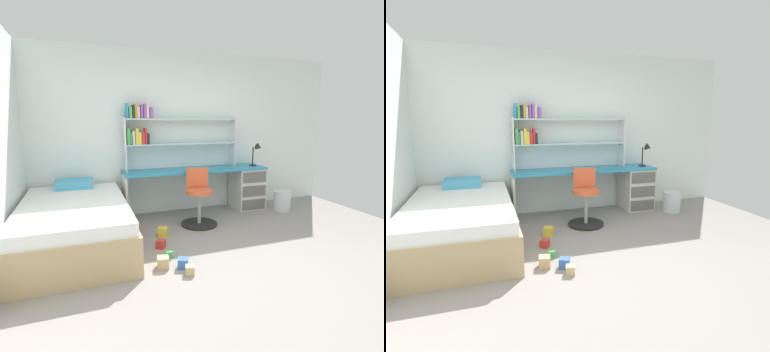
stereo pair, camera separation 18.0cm
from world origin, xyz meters
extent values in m
cube|color=gray|center=(0.00, 0.00, -0.01)|extent=(5.56, 5.69, 0.02)
cube|color=silver|center=(0.00, 2.37, 1.28)|extent=(5.56, 0.06, 2.56)
cube|color=teal|center=(0.20, 2.07, 0.71)|extent=(2.32, 0.51, 0.04)
cube|color=beige|center=(1.12, 2.07, 0.35)|extent=(0.47, 0.48, 0.69)
cube|color=beige|center=(-0.95, 2.07, 0.35)|extent=(0.03, 0.46, 0.69)
cube|color=#5E5B57|center=(1.12, 1.82, 0.12)|extent=(0.43, 0.01, 0.18)
cube|color=#5E5B57|center=(1.12, 1.82, 0.35)|extent=(0.43, 0.01, 0.18)
cube|color=#5E5B57|center=(1.12, 1.82, 0.58)|extent=(0.43, 0.01, 0.18)
cube|color=silver|center=(-0.90, 2.20, 1.14)|extent=(0.02, 0.22, 0.81)
cube|color=silver|center=(0.89, 2.20, 1.14)|extent=(0.02, 0.22, 0.81)
cube|color=silver|center=(0.00, 2.20, 1.13)|extent=(1.78, 0.22, 0.02)
cube|color=silver|center=(0.00, 2.20, 1.51)|extent=(1.78, 0.22, 0.02)
cube|color=#4CA559|center=(-0.85, 2.20, 1.26)|extent=(0.04, 0.15, 0.24)
cube|color=#4CA559|center=(-0.81, 2.20, 1.23)|extent=(0.02, 0.13, 0.18)
cube|color=beige|center=(-0.77, 2.20, 1.24)|extent=(0.04, 0.17, 0.20)
cube|color=yellow|center=(-0.73, 2.20, 1.25)|extent=(0.04, 0.20, 0.23)
cube|color=yellow|center=(-0.68, 2.20, 1.23)|extent=(0.04, 0.20, 0.19)
cube|color=red|center=(-0.63, 2.20, 1.23)|extent=(0.04, 0.16, 0.18)
cube|color=red|center=(-0.59, 2.20, 1.26)|extent=(0.03, 0.13, 0.24)
cube|color=#26262D|center=(-0.55, 2.20, 1.22)|extent=(0.02, 0.19, 0.17)
cube|color=#338CBF|center=(-0.85, 2.20, 1.63)|extent=(0.03, 0.15, 0.22)
cube|color=#4CA559|center=(-0.81, 2.20, 1.60)|extent=(0.04, 0.19, 0.17)
cube|color=#26262D|center=(-0.76, 2.20, 1.62)|extent=(0.03, 0.17, 0.19)
cube|color=gold|center=(-0.73, 2.20, 1.63)|extent=(0.03, 0.14, 0.22)
cube|color=beige|center=(-0.69, 2.20, 1.60)|extent=(0.04, 0.13, 0.17)
cube|color=purple|center=(-0.64, 2.20, 1.62)|extent=(0.04, 0.15, 0.20)
cube|color=purple|center=(-0.59, 2.20, 1.63)|extent=(0.04, 0.14, 0.21)
cube|color=beige|center=(-0.55, 2.20, 1.63)|extent=(0.04, 0.15, 0.23)
cube|color=purple|center=(-0.50, 2.20, 1.60)|extent=(0.04, 0.18, 0.16)
cylinder|color=black|center=(1.20, 2.04, 0.74)|extent=(0.12, 0.12, 0.02)
cylinder|color=black|center=(1.20, 2.04, 0.90)|extent=(0.02, 0.02, 0.30)
cone|color=black|center=(1.28, 1.99, 1.05)|extent=(0.12, 0.11, 0.13)
cylinder|color=black|center=(0.03, 1.51, 0.01)|extent=(0.52, 0.52, 0.03)
cylinder|color=#A5A8AD|center=(0.03, 1.51, 0.24)|extent=(0.05, 0.05, 0.47)
cylinder|color=#D85933|center=(0.03, 1.51, 0.50)|extent=(0.40, 0.40, 0.05)
cube|color=#D85933|center=(0.06, 1.69, 0.67)|extent=(0.32, 0.10, 0.28)
cube|color=tan|center=(-1.64, 1.30, 0.21)|extent=(1.24, 2.06, 0.42)
cube|color=white|center=(-1.64, 1.30, 0.49)|extent=(1.18, 2.00, 0.14)
cube|color=#4CA5CC|center=(-1.64, 2.07, 0.62)|extent=(0.50, 0.32, 0.12)
cylinder|color=silver|center=(1.60, 1.72, 0.17)|extent=(0.28, 0.28, 0.33)
cube|color=#479E51|center=(-0.68, 0.63, 0.04)|extent=(0.08, 0.08, 0.08)
cube|color=#3860B7|center=(-0.60, 0.35, 0.05)|extent=(0.14, 0.14, 0.10)
cube|color=tan|center=(-0.80, 0.43, 0.06)|extent=(0.14, 0.14, 0.12)
cube|color=gold|center=(-0.58, 1.27, 0.06)|extent=(0.16, 0.16, 0.12)
cube|color=red|center=(-0.70, 0.92, 0.05)|extent=(0.13, 0.13, 0.10)
cube|color=tan|center=(-0.58, 0.20, 0.05)|extent=(0.11, 0.11, 0.09)
camera|label=1|loc=(-1.51, -2.43, 1.51)|focal=28.60mm
camera|label=2|loc=(-1.34, -2.49, 1.51)|focal=28.60mm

